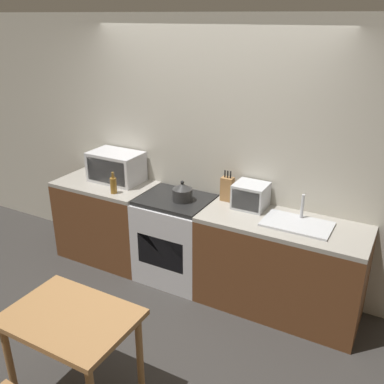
% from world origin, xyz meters
% --- Properties ---
extents(ground_plane, '(16.00, 16.00, 0.00)m').
position_xyz_m(ground_plane, '(0.00, 0.00, 0.00)').
color(ground_plane, '#33302D').
extents(wall_back, '(10.00, 0.06, 2.60)m').
position_xyz_m(wall_back, '(0.00, 1.22, 1.30)').
color(wall_back, beige).
rests_on(wall_back, ground_plane).
extents(counter_left_run, '(1.06, 0.62, 0.90)m').
position_xyz_m(counter_left_run, '(-1.10, 0.88, 0.45)').
color(counter_left_run, brown).
rests_on(counter_left_run, ground_plane).
extents(counter_right_run, '(1.48, 0.62, 0.90)m').
position_xyz_m(counter_right_run, '(0.89, 0.88, 0.45)').
color(counter_right_run, brown).
rests_on(counter_right_run, ground_plane).
extents(stove_range, '(0.72, 0.62, 0.90)m').
position_xyz_m(stove_range, '(-0.21, 0.88, 0.45)').
color(stove_range, silver).
rests_on(stove_range, ground_plane).
extents(kettle, '(0.19, 0.19, 0.21)m').
position_xyz_m(kettle, '(-0.12, 0.87, 0.99)').
color(kettle, '#2D2D2D').
rests_on(kettle, stove_range).
extents(microwave, '(0.56, 0.36, 0.32)m').
position_xyz_m(microwave, '(-1.01, 0.99, 1.06)').
color(microwave, silver).
rests_on(microwave, counter_left_run).
extents(bottle, '(0.07, 0.07, 0.22)m').
position_xyz_m(bottle, '(-0.82, 0.69, 0.99)').
color(bottle, olive).
rests_on(bottle, counter_left_run).
extents(knife_block, '(0.12, 0.08, 0.31)m').
position_xyz_m(knife_block, '(0.26, 1.08, 1.02)').
color(knife_block, '#9E7042').
rests_on(knife_block, counter_right_run).
extents(toaster_oven, '(0.30, 0.27, 0.23)m').
position_xyz_m(toaster_oven, '(0.52, 1.03, 1.02)').
color(toaster_oven, silver).
rests_on(toaster_oven, counter_right_run).
extents(sink_basin, '(0.59, 0.35, 0.24)m').
position_xyz_m(sink_basin, '(1.01, 0.89, 0.91)').
color(sink_basin, silver).
rests_on(sink_basin, counter_right_run).
extents(dining_table, '(0.86, 0.62, 0.74)m').
position_xyz_m(dining_table, '(-0.02, -0.81, 0.62)').
color(dining_table, '#9E7042').
rests_on(dining_table, ground_plane).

